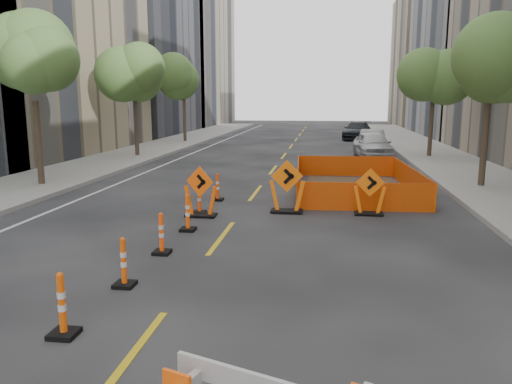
# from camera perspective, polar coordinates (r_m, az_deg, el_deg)

# --- Properties ---
(ground_plane) EXTENTS (140.00, 140.00, 0.00)m
(ground_plane) POSITION_cam_1_polar(r_m,az_deg,el_deg) (8.82, -9.44, -12.20)
(ground_plane) COLOR black
(sidewalk_left) EXTENTS (4.00, 90.00, 0.15)m
(sidewalk_left) POSITION_cam_1_polar(r_m,az_deg,el_deg) (23.10, -21.99, 1.60)
(sidewalk_left) COLOR gray
(sidewalk_left) RESTS_ON ground
(sidewalk_right) EXTENTS (4.00, 90.00, 0.15)m
(sidewalk_right) POSITION_cam_1_polar(r_m,az_deg,el_deg) (21.04, 25.86, 0.48)
(sidewalk_right) COLOR gray
(sidewalk_right) RESTS_ON ground
(bld_left_d) EXTENTS (12.00, 16.00, 14.00)m
(bld_left_d) POSITION_cam_1_polar(r_m,az_deg,el_deg) (50.96, -14.97, 14.37)
(bld_left_d) COLOR #4C4C51
(bld_left_d) RESTS_ON ground
(bld_left_e) EXTENTS (12.00, 20.00, 20.00)m
(bld_left_e) POSITION_cam_1_polar(r_m,az_deg,el_deg) (66.61, -9.41, 16.22)
(bld_left_e) COLOR gray
(bld_left_e) RESTS_ON ground
(bld_right_d) EXTENTS (12.00, 18.00, 20.00)m
(bld_right_d) POSITION_cam_1_polar(r_m,az_deg,el_deg) (50.51, 25.86, 17.15)
(bld_right_d) COLOR gray
(bld_right_d) RESTS_ON ground
(bld_right_e) EXTENTS (12.00, 14.00, 16.00)m
(bld_right_e) POSITION_cam_1_polar(r_m,az_deg,el_deg) (68.05, 20.95, 13.86)
(bld_right_e) COLOR tan
(bld_right_e) RESTS_ON ground
(tree_l_b) EXTENTS (2.80, 2.80, 5.95)m
(tree_l_b) POSITION_cam_1_polar(r_m,az_deg,el_deg) (20.86, -24.18, 12.84)
(tree_l_b) COLOR #382B1E
(tree_l_b) RESTS_ON ground
(tree_l_c) EXTENTS (2.80, 2.80, 5.95)m
(tree_l_c) POSITION_cam_1_polar(r_m,az_deg,el_deg) (29.83, -13.77, 12.52)
(tree_l_c) COLOR #382B1E
(tree_l_c) RESTS_ON ground
(tree_l_d) EXTENTS (2.80, 2.80, 5.95)m
(tree_l_d) POSITION_cam_1_polar(r_m,az_deg,el_deg) (39.30, -8.28, 12.20)
(tree_l_d) COLOR #382B1E
(tree_l_d) RESTS_ON ground
(tree_r_b) EXTENTS (2.80, 2.80, 5.95)m
(tree_r_b) POSITION_cam_1_polar(r_m,az_deg,el_deg) (20.63, 25.26, 12.79)
(tree_r_b) COLOR #382B1E
(tree_r_b) RESTS_ON ground
(tree_r_c) EXTENTS (2.80, 2.80, 5.95)m
(tree_r_c) POSITION_cam_1_polar(r_m,az_deg,el_deg) (30.33, 19.68, 12.18)
(tree_r_c) COLOR #382B1E
(tree_r_c) RESTS_ON ground
(channelizer_2) EXTENTS (0.39, 0.39, 0.98)m
(channelizer_2) POSITION_cam_1_polar(r_m,az_deg,el_deg) (7.86, -21.30, -11.90)
(channelizer_2) COLOR #DB4D09
(channelizer_2) RESTS_ON ground
(channelizer_3) EXTENTS (0.37, 0.37, 0.94)m
(channelizer_3) POSITION_cam_1_polar(r_m,az_deg,el_deg) (9.49, -14.90, -7.75)
(channelizer_3) COLOR #D84809
(channelizer_3) RESTS_ON ground
(channelizer_4) EXTENTS (0.37, 0.37, 0.94)m
(channelizer_4) POSITION_cam_1_polar(r_m,az_deg,el_deg) (11.24, -10.76, -4.67)
(channelizer_4) COLOR #FF440A
(channelizer_4) RESTS_ON ground
(channelizer_5) EXTENTS (0.39, 0.39, 0.98)m
(channelizer_5) POSITION_cam_1_polar(r_m,az_deg,el_deg) (13.06, -7.83, -2.34)
(channelizer_5) COLOR #E94D09
(channelizer_5) RESTS_ON ground
(channelizer_6) EXTENTS (0.37, 0.37, 0.95)m
(channelizer_6) POSITION_cam_1_polar(r_m,az_deg,el_deg) (14.98, -6.50, -0.69)
(channelizer_6) COLOR #EE440A
(channelizer_6) RESTS_ON ground
(channelizer_7) EXTENTS (0.37, 0.37, 0.93)m
(channelizer_7) POSITION_cam_1_polar(r_m,az_deg,el_deg) (16.85, -4.42, 0.59)
(channelizer_7) COLOR #E13A09
(channelizer_7) RESTS_ON ground
(chevron_sign_left) EXTENTS (1.13, 0.87, 1.49)m
(chevron_sign_left) POSITION_cam_1_polar(r_m,az_deg,el_deg) (14.55, -6.37, 0.05)
(chevron_sign_left) COLOR #FE580A
(chevron_sign_left) RESTS_ON ground
(chevron_sign_center) EXTENTS (1.19, 0.87, 1.60)m
(chevron_sign_center) POSITION_cam_1_polar(r_m,az_deg,el_deg) (14.98, 3.57, 0.63)
(chevron_sign_center) COLOR orange
(chevron_sign_center) RESTS_ON ground
(chevron_sign_right) EXTENTS (0.95, 0.59, 1.39)m
(chevron_sign_right) POSITION_cam_1_polar(r_m,az_deg,el_deg) (15.06, 12.87, 0.03)
(chevron_sign_right) COLOR #F0610A
(chevron_sign_right) RESTS_ON ground
(safety_fence) EXTENTS (4.52, 7.29, 0.89)m
(safety_fence) POSITION_cam_1_polar(r_m,az_deg,el_deg) (19.04, 11.10, 1.51)
(safety_fence) COLOR #E64E0C
(safety_fence) RESTS_ON ground
(parked_car_near) EXTENTS (2.27, 4.68, 1.54)m
(parked_car_near) POSITION_cam_1_polar(r_m,az_deg,el_deg) (29.39, 13.22, 5.24)
(parked_car_near) COLOR #BBBBBD
(parked_car_near) RESTS_ON ground
(parked_car_mid) EXTENTS (2.18, 4.28, 1.35)m
(parked_car_mid) POSITION_cam_1_polar(r_m,az_deg,el_deg) (34.30, 13.04, 5.83)
(parked_car_mid) COLOR #999A9E
(parked_car_mid) RESTS_ON ground
(parked_car_far) EXTENTS (2.88, 5.34, 1.47)m
(parked_car_far) POSITION_cam_1_polar(r_m,az_deg,el_deg) (42.91, 11.51, 6.89)
(parked_car_far) COLOR black
(parked_car_far) RESTS_ON ground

